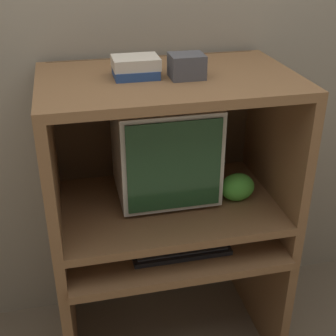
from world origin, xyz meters
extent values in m
cube|color=gray|center=(0.00, 0.68, 1.30)|extent=(6.00, 0.06, 2.60)
cube|color=brown|center=(-0.47, 0.31, 0.32)|extent=(0.04, 0.62, 0.64)
cube|color=brown|center=(0.47, 0.31, 0.32)|extent=(0.04, 0.62, 0.64)
cube|color=brown|center=(0.00, 0.17, 0.63)|extent=(0.90, 0.39, 0.04)
cube|color=brown|center=(-0.47, 0.31, 0.72)|extent=(0.04, 0.62, 0.15)
cube|color=brown|center=(0.47, 0.31, 0.72)|extent=(0.04, 0.62, 0.15)
cube|color=brown|center=(0.00, 0.31, 0.77)|extent=(0.90, 0.62, 0.04)
cube|color=brown|center=(-0.47, 0.31, 1.07)|extent=(0.04, 0.62, 0.56)
cube|color=brown|center=(0.47, 0.31, 1.07)|extent=(0.04, 0.62, 0.56)
cube|color=brown|center=(0.00, 0.31, 1.33)|extent=(0.90, 0.62, 0.04)
cube|color=#48321E|center=(0.00, 0.60, 1.07)|extent=(0.90, 0.01, 0.56)
cylinder|color=beige|center=(0.00, 0.38, 0.80)|extent=(0.20, 0.20, 0.02)
cube|color=beige|center=(0.00, 0.38, 1.02)|extent=(0.41, 0.36, 0.41)
cube|color=#1E4223|center=(0.00, 0.20, 1.02)|extent=(0.38, 0.01, 0.38)
cube|color=black|center=(0.02, 0.16, 0.65)|extent=(0.41, 0.17, 0.02)
cube|color=#333335|center=(0.02, 0.16, 0.67)|extent=(0.38, 0.13, 0.01)
ellipsoid|color=#B7B7B7|center=(0.29, 0.15, 0.66)|extent=(0.06, 0.04, 0.03)
ellipsoid|color=green|center=(0.29, 0.26, 0.85)|extent=(0.15, 0.11, 0.12)
cube|color=navy|center=(-0.12, 0.32, 1.36)|extent=(0.16, 0.14, 0.03)
cube|color=beige|center=(-0.12, 0.32, 1.40)|extent=(0.17, 0.13, 0.04)
cube|color=#4C4C51|center=(0.06, 0.27, 1.39)|extent=(0.13, 0.11, 0.09)
camera|label=1|loc=(-0.38, -1.37, 1.86)|focal=50.00mm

